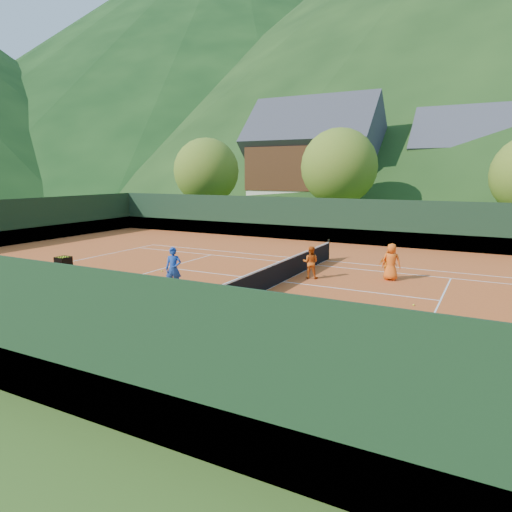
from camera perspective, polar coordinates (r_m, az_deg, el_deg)
The scene contains 36 objects.
ground at distance 19.85m, azimuth 3.37°, elevation -3.28°, with size 400.00×400.00×0.00m, color #2E4D18.
clay_court at distance 19.85m, azimuth 3.37°, elevation -3.25°, with size 40.00×24.00×0.02m, color #B64C1D.
mountain_far_left at distance 199.34m, azimuth -2.61°, elevation 23.42°, with size 260.00×260.00×100.00m, color black.
coach at distance 18.52m, azimuth -10.27°, elevation -1.59°, with size 0.64×0.42×1.75m, color #173D96.
student_a at distance 20.48m, azimuth 6.83°, elevation -0.78°, with size 0.71×0.55×1.45m, color #D55613.
student_b at distance 20.98m, azimuth 16.15°, elevation -1.09°, with size 0.75×0.31×1.28m, color orange.
student_c at distance 20.81m, azimuth 16.54°, elevation -0.71°, with size 0.80×0.52×1.64m, color orange.
tennis_ball_0 at distance 12.85m, azimuth -11.31°, elevation -10.89°, with size 0.07×0.07×0.07m, color #C4DC24.
tennis_ball_1 at distance 16.66m, azimuth -28.28°, elevation -7.00°, with size 0.07×0.07×0.07m, color #C4DC24.
tennis_ball_2 at distance 13.07m, azimuth 4.72°, elevation -10.35°, with size 0.07×0.07×0.07m, color #C4DC24.
tennis_ball_3 at distance 17.96m, azimuth -9.41°, elevation -4.69°, with size 0.07×0.07×0.07m, color #C4DC24.
tennis_ball_4 at distance 18.19m, azimuth -20.23°, elevation -5.01°, with size 0.07×0.07×0.07m, color #C4DC24.
tennis_ball_5 at distance 22.82m, azimuth -17.50°, elevation -1.82°, with size 0.07×0.07×0.07m, color #C4DC24.
tennis_ball_6 at distance 14.46m, azimuth -6.78°, elevation -8.33°, with size 0.07×0.07×0.07m, color #C4DC24.
tennis_ball_7 at distance 20.07m, azimuth -27.76°, elevation -4.17°, with size 0.07×0.07×0.07m, color #C4DC24.
tennis_ball_8 at distance 17.19m, azimuth 19.10°, elevation -5.81°, with size 0.07×0.07×0.07m, color #C4DC24.
tennis_ball_9 at distance 16.29m, azimuth -11.85°, elevation -6.33°, with size 0.07×0.07×0.07m, color #C4DC24.
tennis_ball_10 at distance 22.92m, azimuth -17.22°, elevation -1.76°, with size 0.07×0.07×0.07m, color #C4DC24.
tennis_ball_11 at distance 19.39m, azimuth -28.63°, elevation -4.71°, with size 0.07×0.07×0.07m, color #C4DC24.
tennis_ball_12 at distance 21.79m, azimuth -16.91°, elevation -2.35°, with size 0.07×0.07×0.07m, color #C4DC24.
tennis_ball_13 at distance 22.14m, azimuth -17.86°, elevation -2.21°, with size 0.07×0.07×0.07m, color #C4DC24.
tennis_ball_14 at distance 16.48m, azimuth -28.12°, elevation -7.17°, with size 0.07×0.07×0.07m, color #C4DC24.
tennis_ball_15 at distance 22.23m, azimuth -11.68°, elevation -1.87°, with size 0.07×0.07×0.07m, color #C4DC24.
tennis_ball_16 at distance 15.51m, azimuth -26.69°, elevation -8.08°, with size 0.07×0.07×0.07m, color #C4DC24.
tennis_ball_17 at distance 15.16m, azimuth -20.10°, elevation -8.01°, with size 0.07×0.07×0.07m, color #C4DC24.
tennis_ball_18 at distance 18.61m, azimuth -14.07°, elevation -4.33°, with size 0.07×0.07×0.07m, color #C4DC24.
tennis_ball_19 at distance 19.65m, azimuth -20.57°, elevation -3.92°, with size 0.07×0.07×0.07m, color #C4DC24.
tennis_ball_20 at distance 12.90m, azimuth -10.64°, elevation -10.77°, with size 0.07×0.07×0.07m, color #C4DC24.
court_lines at distance 19.85m, azimuth 3.37°, elevation -3.22°, with size 23.83×11.03×0.00m.
tennis_net at distance 19.74m, azimuth 3.38°, elevation -1.82°, with size 0.10×12.07×1.10m.
perimeter_fence at distance 19.59m, azimuth 3.41°, elevation 0.32°, with size 40.40×24.24×3.00m.
ball_hopper at distance 21.92m, azimuth -22.94°, elevation -0.74°, with size 0.57×0.57×1.00m.
chalet_left at distance 50.87m, azimuth 7.30°, elevation 11.32°, with size 13.80×9.93×12.92m.
chalet_mid at distance 51.62m, azimuth 26.06°, elevation 9.63°, with size 12.65×8.82×11.45m.
tree_a at distance 42.90m, azimuth -6.22°, elevation 10.52°, with size 6.00×6.00×7.88m.
tree_b at distance 39.44m, azimuth 10.37°, elevation 10.91°, with size 6.40×6.40×8.40m.
Camera 1 is at (7.97, -17.58, 4.65)m, focal length 32.00 mm.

